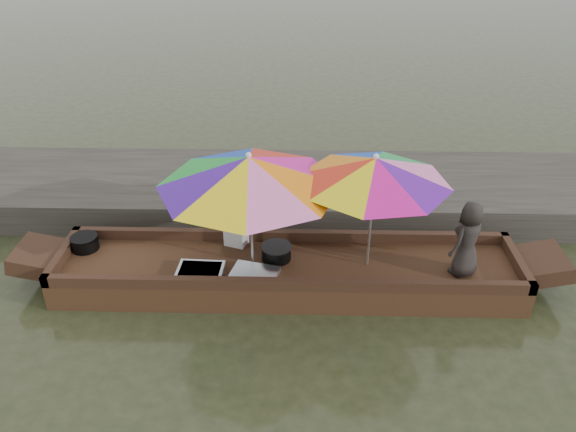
{
  "coord_description": "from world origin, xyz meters",
  "views": [
    {
      "loc": [
        0.15,
        -5.95,
        4.54
      ],
      "look_at": [
        0.0,
        0.1,
        1.0
      ],
      "focal_mm": 35.0,
      "sensor_mm": 36.0,
      "label": 1
    }
  ],
  "objects_px": {
    "boat_hull": "(288,274)",
    "umbrella_bow": "(251,211)",
    "tray_crayfish": "(200,272)",
    "charcoal_grill": "(276,253)",
    "cooking_pot": "(85,243)",
    "tray_scallop": "(255,274)",
    "supply_bag": "(236,235)",
    "umbrella_stern": "(371,212)",
    "vendor": "(468,239)"
  },
  "relations": [
    {
      "from": "boat_hull",
      "to": "umbrella_bow",
      "type": "relative_size",
      "value": 2.65
    },
    {
      "from": "tray_crayfish",
      "to": "umbrella_bow",
      "type": "distance_m",
      "value": 1.0
    },
    {
      "from": "charcoal_grill",
      "to": "umbrella_bow",
      "type": "xyz_separation_m",
      "value": [
        -0.3,
        -0.1,
        0.69
      ]
    },
    {
      "from": "cooking_pot",
      "to": "tray_scallop",
      "type": "xyz_separation_m",
      "value": [
        2.32,
        -0.55,
        -0.06
      ]
    },
    {
      "from": "supply_bag",
      "to": "umbrella_bow",
      "type": "height_order",
      "value": "umbrella_bow"
    },
    {
      "from": "cooking_pot",
      "to": "umbrella_stern",
      "type": "relative_size",
      "value": 0.2
    },
    {
      "from": "supply_bag",
      "to": "cooking_pot",
      "type": "bearing_deg",
      "value": -175.03
    },
    {
      "from": "vendor",
      "to": "umbrella_bow",
      "type": "xyz_separation_m",
      "value": [
        -2.65,
        0.15,
        0.27
      ]
    },
    {
      "from": "cooking_pot",
      "to": "umbrella_stern",
      "type": "distance_m",
      "value": 3.82
    },
    {
      "from": "boat_hull",
      "to": "umbrella_stern",
      "type": "bearing_deg",
      "value": 0.0
    },
    {
      "from": "supply_bag",
      "to": "umbrella_bow",
      "type": "bearing_deg",
      "value": -60.6
    },
    {
      "from": "boat_hull",
      "to": "tray_crayfish",
      "type": "height_order",
      "value": "tray_crayfish"
    },
    {
      "from": "cooking_pot",
      "to": "tray_crayfish",
      "type": "distance_m",
      "value": 1.73
    },
    {
      "from": "tray_scallop",
      "to": "vendor",
      "type": "relative_size",
      "value": 0.57
    },
    {
      "from": "tray_scallop",
      "to": "supply_bag",
      "type": "distance_m",
      "value": 0.8
    },
    {
      "from": "tray_scallop",
      "to": "boat_hull",
      "type": "bearing_deg",
      "value": 34.35
    },
    {
      "from": "cooking_pot",
      "to": "charcoal_grill",
      "type": "bearing_deg",
      "value": -3.82
    },
    {
      "from": "boat_hull",
      "to": "tray_scallop",
      "type": "relative_size",
      "value": 10.33
    },
    {
      "from": "boat_hull",
      "to": "supply_bag",
      "type": "distance_m",
      "value": 0.89
    },
    {
      "from": "boat_hull",
      "to": "cooking_pot",
      "type": "height_order",
      "value": "cooking_pot"
    },
    {
      "from": "umbrella_bow",
      "to": "charcoal_grill",
      "type": "bearing_deg",
      "value": 18.66
    },
    {
      "from": "tray_scallop",
      "to": "charcoal_grill",
      "type": "bearing_deg",
      "value": 56.04
    },
    {
      "from": "charcoal_grill",
      "to": "supply_bag",
      "type": "bearing_deg",
      "value": 148.02
    },
    {
      "from": "vendor",
      "to": "charcoal_grill",
      "type": "bearing_deg",
      "value": -45.56
    },
    {
      "from": "tray_crayfish",
      "to": "charcoal_grill",
      "type": "xyz_separation_m",
      "value": [
        0.94,
        0.37,
        0.04
      ]
    },
    {
      "from": "tray_crayfish",
      "to": "cooking_pot",
      "type": "bearing_deg",
      "value": 161.59
    },
    {
      "from": "supply_bag",
      "to": "tray_scallop",
      "type": "bearing_deg",
      "value": -67.69
    },
    {
      "from": "tray_scallop",
      "to": "charcoal_grill",
      "type": "xyz_separation_m",
      "value": [
        0.26,
        0.38,
        0.06
      ]
    },
    {
      "from": "boat_hull",
      "to": "charcoal_grill",
      "type": "distance_m",
      "value": 0.32
    },
    {
      "from": "tray_crayfish",
      "to": "umbrella_stern",
      "type": "distance_m",
      "value": 2.25
    },
    {
      "from": "supply_bag",
      "to": "umbrella_stern",
      "type": "xyz_separation_m",
      "value": [
        1.73,
        -0.45,
        0.65
      ]
    },
    {
      "from": "tray_crayfish",
      "to": "supply_bag",
      "type": "height_order",
      "value": "supply_bag"
    },
    {
      "from": "tray_scallop",
      "to": "umbrella_bow",
      "type": "relative_size",
      "value": 0.26
    },
    {
      "from": "tray_crayfish",
      "to": "charcoal_grill",
      "type": "height_order",
      "value": "charcoal_grill"
    },
    {
      "from": "tray_crayfish",
      "to": "vendor",
      "type": "relative_size",
      "value": 0.57
    },
    {
      "from": "charcoal_grill",
      "to": "boat_hull",
      "type": "bearing_deg",
      "value": -33.94
    },
    {
      "from": "cooking_pot",
      "to": "supply_bag",
      "type": "distance_m",
      "value": 2.03
    },
    {
      "from": "umbrella_bow",
      "to": "supply_bag",
      "type": "bearing_deg",
      "value": 119.4
    },
    {
      "from": "tray_scallop",
      "to": "charcoal_grill",
      "type": "relative_size",
      "value": 1.52
    },
    {
      "from": "tray_crayfish",
      "to": "tray_scallop",
      "type": "relative_size",
      "value": 1.0
    },
    {
      "from": "tray_scallop",
      "to": "umbrella_bow",
      "type": "height_order",
      "value": "umbrella_bow"
    },
    {
      "from": "vendor",
      "to": "umbrella_stern",
      "type": "relative_size",
      "value": 0.55
    },
    {
      "from": "tray_crayfish",
      "to": "vendor",
      "type": "bearing_deg",
      "value": 2.12
    },
    {
      "from": "boat_hull",
      "to": "tray_crayfish",
      "type": "xyz_separation_m",
      "value": [
        -1.09,
        -0.27,
        0.22
      ]
    },
    {
      "from": "umbrella_stern",
      "to": "umbrella_bow",
      "type": "bearing_deg",
      "value": 180.0
    },
    {
      "from": "boat_hull",
      "to": "tray_scallop",
      "type": "distance_m",
      "value": 0.54
    },
    {
      "from": "charcoal_grill",
      "to": "vendor",
      "type": "xyz_separation_m",
      "value": [
        2.35,
        -0.25,
        0.41
      ]
    },
    {
      "from": "tray_scallop",
      "to": "charcoal_grill",
      "type": "distance_m",
      "value": 0.46
    },
    {
      "from": "umbrella_bow",
      "to": "boat_hull",
      "type": "bearing_deg",
      "value": 0.0
    },
    {
      "from": "tray_crayfish",
      "to": "vendor",
      "type": "xyz_separation_m",
      "value": [
        3.29,
        0.12,
        0.46
      ]
    }
  ]
}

